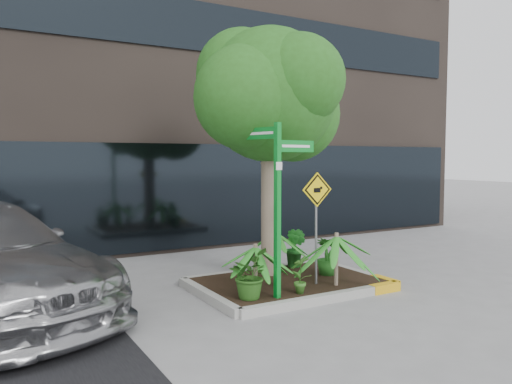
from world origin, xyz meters
TOP-DOWN VIEW (x-y plane):
  - ground at (0.00, 0.00)m, footprint 80.00×80.00m
  - planter at (0.23, 0.27)m, footprint 3.35×2.36m
  - tree at (0.14, 0.86)m, footprint 3.21×2.84m
  - palm_front at (0.70, -0.43)m, footprint 1.03×1.03m
  - palm_left at (-0.66, 0.01)m, footprint 0.87×0.87m
  - palm_back at (0.44, 1.13)m, footprint 0.89×0.89m
  - shrub_a at (-1.01, -0.37)m, footprint 0.95×0.95m
  - shrub_b at (1.05, 0.25)m, footprint 0.55×0.55m
  - shrub_c at (-0.13, -0.55)m, footprint 0.39×0.39m
  - shrub_d at (0.89, 1.07)m, footprint 0.54×0.54m
  - street_sign_post at (-0.55, -0.51)m, footprint 0.94×0.85m
  - cattle_sign at (0.46, -0.19)m, footprint 0.60×0.08m

SIDE VIEW (x-z plane):
  - ground at x=0.00m, z-range 0.00..0.00m
  - planter at x=0.23m, z-range 0.03..0.18m
  - shrub_c at x=-0.13m, z-range 0.15..0.79m
  - shrub_b at x=1.05m, z-range 0.15..0.86m
  - shrub_a at x=-1.01m, z-range 0.15..0.91m
  - shrub_d at x=0.89m, z-range 0.15..0.95m
  - palm_left at x=-0.66m, z-range 0.39..1.36m
  - palm_back at x=0.44m, z-range 0.40..1.39m
  - palm_front at x=0.70m, z-range 0.43..1.58m
  - cattle_sign at x=0.46m, z-range 0.49..2.45m
  - street_sign_post at x=-0.55m, z-range 0.34..3.25m
  - tree at x=0.14m, z-range 1.11..5.92m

